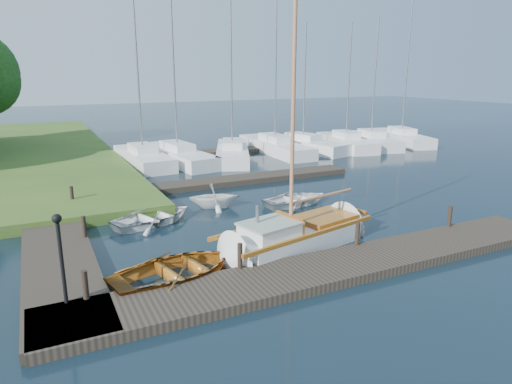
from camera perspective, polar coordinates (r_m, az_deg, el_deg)
name	(u,v)px	position (r m, az deg, el deg)	size (l,w,h in m)	color
ground	(256,219)	(19.83, 0.00, -3.36)	(160.00, 160.00, 0.00)	black
near_dock	(339,267)	(14.97, 10.29, -9.17)	(18.00, 2.20, 0.30)	black
left_dock	(53,229)	(19.85, -24.03, -4.20)	(2.20, 18.00, 0.30)	black
far_dock	(238,180)	(26.28, -2.32, 1.51)	(14.00, 1.60, 0.30)	black
pontoon	(279,147)	(38.14, 2.92, 5.65)	(30.00, 1.60, 0.30)	black
mooring_post_0	(85,285)	(13.14, -20.57, -10.81)	(0.16, 0.16, 0.80)	black
mooring_post_1	(240,256)	(14.14, -2.02, -7.97)	(0.16, 0.16, 0.80)	black
mooring_post_2	(357,234)	(16.37, 12.57, -5.11)	(0.16, 0.16, 0.80)	black
mooring_post_3	(450,216)	(19.40, 23.06, -2.82)	(0.16, 0.16, 0.80)	black
mooring_post_4	(84,227)	(17.83, -20.70, -4.08)	(0.16, 0.16, 0.80)	black
mooring_post_5	(72,195)	(22.63, -22.03, -0.32)	(0.16, 0.16, 0.80)	black
lamp_post	(60,247)	(12.67, -23.30, -6.29)	(0.24, 0.24, 2.44)	black
sailboat	(298,237)	(16.76, 5.25, -5.62)	(7.41, 3.52, 9.83)	white
dinghy	(177,266)	(14.28, -9.82, -9.14)	(2.96, 4.15, 0.86)	maroon
tender_a	(153,215)	(19.63, -12.72, -2.78)	(2.55, 3.58, 0.74)	white
tender_b	(215,195)	(21.41, -5.19, -0.32)	(2.02, 2.34, 1.23)	white
tender_c	(296,197)	(21.97, 5.07, -0.67)	(2.37, 3.32, 0.69)	white
marina_boat_0	(143,157)	(32.23, -13.93, 4.32)	(2.64, 8.06, 11.04)	white
marina_boat_1	(178,154)	(32.74, -9.77, 4.69)	(3.34, 9.25, 10.96)	white
marina_boat_2	(232,152)	(33.37, -2.97, 5.07)	(5.36, 8.70, 10.84)	white
marina_boat_3	(275,145)	(36.26, 2.38, 5.86)	(2.51, 9.56, 12.13)	white
marina_boat_4	(303,144)	(37.28, 5.90, 6.02)	(4.12, 8.57, 9.86)	white
marina_boat_5	(346,141)	(39.07, 11.17, 6.22)	(3.85, 8.22, 9.94)	white
marina_boat_6	(371,140)	(40.57, 14.18, 6.37)	(4.21, 8.17, 10.53)	white
marina_boat_7	(402,137)	(43.19, 17.74, 6.62)	(4.52, 8.59, 11.99)	white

